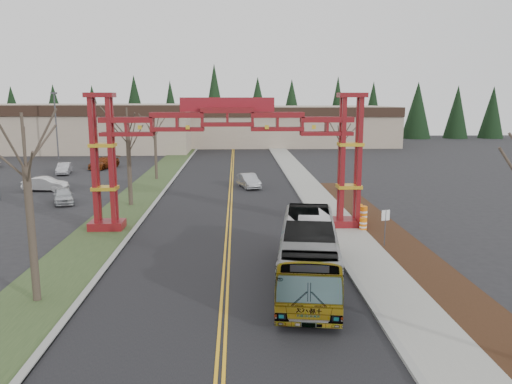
{
  "coord_description": "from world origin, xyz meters",
  "views": [
    {
      "loc": [
        0.58,
        -14.23,
        8.58
      ],
      "look_at": [
        1.6,
        12.03,
        3.6
      ],
      "focal_mm": 35.0,
      "sensor_mm": 36.0,
      "label": 1
    }
  ],
  "objects_px": {
    "transit_bus": "(308,253)",
    "light_pole_far": "(56,121)",
    "parked_car_near_a": "(63,196)",
    "bare_tree_right_far": "(340,141)",
    "retail_building_west": "(56,127)",
    "retail_building_east": "(287,125)",
    "silver_sedan": "(249,181)",
    "parked_car_far_a": "(64,168)",
    "barrel_mid": "(363,214)",
    "bare_tree_median_far": "(155,132)",
    "bare_tree_median_mid": "(128,137)",
    "parked_car_mid_a": "(104,163)",
    "gateway_arch": "(228,139)",
    "street_sign": "(385,221)",
    "barrel_north": "(359,211)",
    "parked_car_near_b": "(45,184)",
    "bare_tree_median_near": "(26,168)",
    "barrel_south": "(363,225)"
  },
  "relations": [
    {
      "from": "transit_bus",
      "to": "light_pole_far",
      "type": "bearing_deg",
      "value": 128.1
    },
    {
      "from": "parked_car_near_a",
      "to": "bare_tree_right_far",
      "type": "bearing_deg",
      "value": -10.45
    },
    {
      "from": "retail_building_west",
      "to": "retail_building_east",
      "type": "height_order",
      "value": "retail_building_west"
    },
    {
      "from": "silver_sedan",
      "to": "parked_car_far_a",
      "type": "relative_size",
      "value": 1.06
    },
    {
      "from": "parked_car_far_a",
      "to": "barrel_mid",
      "type": "distance_m",
      "value": 37.04
    },
    {
      "from": "retail_building_east",
      "to": "bare_tree_right_far",
      "type": "height_order",
      "value": "retail_building_east"
    },
    {
      "from": "barrel_mid",
      "to": "bare_tree_median_far",
      "type": "bearing_deg",
      "value": 132.24
    },
    {
      "from": "retail_building_east",
      "to": "bare_tree_median_mid",
      "type": "distance_m",
      "value": 57.36
    },
    {
      "from": "retail_building_east",
      "to": "transit_bus",
      "type": "bearing_deg",
      "value": -94.85
    },
    {
      "from": "parked_car_near_a",
      "to": "parked_car_mid_a",
      "type": "xyz_separation_m",
      "value": [
        -2.05,
        20.79,
        0.06
      ]
    },
    {
      "from": "gateway_arch",
      "to": "bare_tree_median_far",
      "type": "bearing_deg",
      "value": 111.12
    },
    {
      "from": "street_sign",
      "to": "barrel_north",
      "type": "relative_size",
      "value": 2.35
    },
    {
      "from": "parked_car_far_a",
      "to": "parked_car_near_b",
      "type": "bearing_deg",
      "value": -90.25
    },
    {
      "from": "bare_tree_median_near",
      "to": "barrel_north",
      "type": "relative_size",
      "value": 8.43
    },
    {
      "from": "bare_tree_median_far",
      "to": "bare_tree_median_near",
      "type": "bearing_deg",
      "value": -90.0
    },
    {
      "from": "transit_bus",
      "to": "barrel_south",
      "type": "distance_m",
      "value": 10.35
    },
    {
      "from": "barrel_north",
      "to": "retail_building_west",
      "type": "bearing_deg",
      "value": 127.72
    },
    {
      "from": "silver_sedan",
      "to": "bare_tree_median_far",
      "type": "relative_size",
      "value": 0.57
    },
    {
      "from": "parked_car_near_a",
      "to": "parked_car_mid_a",
      "type": "distance_m",
      "value": 20.89
    },
    {
      "from": "parked_car_far_a",
      "to": "bare_tree_right_far",
      "type": "xyz_separation_m",
      "value": [
        29.17,
        -12.04,
        4.08
      ]
    },
    {
      "from": "transit_bus",
      "to": "retail_building_east",
      "type": "bearing_deg",
      "value": 93.11
    },
    {
      "from": "parked_car_mid_a",
      "to": "bare_tree_right_far",
      "type": "height_order",
      "value": "bare_tree_right_far"
    },
    {
      "from": "parked_car_far_a",
      "to": "gateway_arch",
      "type": "bearing_deg",
      "value": -62.64
    },
    {
      "from": "gateway_arch",
      "to": "street_sign",
      "type": "relative_size",
      "value": 8.16
    },
    {
      "from": "silver_sedan",
      "to": "street_sign",
      "type": "height_order",
      "value": "street_sign"
    },
    {
      "from": "parked_car_near_b",
      "to": "barrel_south",
      "type": "xyz_separation_m",
      "value": [
        26.1,
        -15.42,
        -0.21
      ]
    },
    {
      "from": "bare_tree_median_near",
      "to": "bare_tree_median_mid",
      "type": "relative_size",
      "value": 1.02
    },
    {
      "from": "transit_bus",
      "to": "parked_car_mid_a",
      "type": "bearing_deg",
      "value": 124.41
    },
    {
      "from": "retail_building_west",
      "to": "parked_car_near_a",
      "type": "relative_size",
      "value": 12.22
    },
    {
      "from": "light_pole_far",
      "to": "bare_tree_right_far",
      "type": "bearing_deg",
      "value": -36.89
    },
    {
      "from": "transit_bus",
      "to": "street_sign",
      "type": "height_order",
      "value": "transit_bus"
    },
    {
      "from": "bare_tree_median_mid",
      "to": "barrel_south",
      "type": "relative_size",
      "value": 8.68
    },
    {
      "from": "parked_car_far_a",
      "to": "bare_tree_right_far",
      "type": "height_order",
      "value": "bare_tree_right_far"
    },
    {
      "from": "parked_car_near_a",
      "to": "street_sign",
      "type": "distance_m",
      "value": 26.45
    },
    {
      "from": "retail_building_west",
      "to": "parked_car_near_b",
      "type": "xyz_separation_m",
      "value": [
        12.67,
        -39.6,
        -3.1
      ]
    },
    {
      "from": "retail_building_west",
      "to": "parked_car_far_a",
      "type": "relative_size",
      "value": 12.0
    },
    {
      "from": "parked_car_mid_a",
      "to": "barrel_north",
      "type": "xyz_separation_m",
      "value": [
        25.26,
        -26.51,
        -0.23
      ]
    },
    {
      "from": "transit_bus",
      "to": "parked_car_near_a",
      "type": "height_order",
      "value": "transit_bus"
    },
    {
      "from": "parked_car_far_a",
      "to": "bare_tree_median_far",
      "type": "xyz_separation_m",
      "value": [
        11.17,
        -4.37,
        4.44
      ]
    },
    {
      "from": "bare_tree_right_far",
      "to": "bare_tree_median_far",
      "type": "bearing_deg",
      "value": 156.91
    },
    {
      "from": "barrel_south",
      "to": "retail_building_west",
      "type": "bearing_deg",
      "value": 125.18
    },
    {
      "from": "parked_car_near_b",
      "to": "parked_car_far_a",
      "type": "bearing_deg",
      "value": 14.97
    },
    {
      "from": "bare_tree_median_far",
      "to": "barrel_mid",
      "type": "xyz_separation_m",
      "value": [
        17.41,
        -19.18,
        -4.52
      ]
    },
    {
      "from": "gateway_arch",
      "to": "parked_car_near_a",
      "type": "relative_size",
      "value": 4.84
    },
    {
      "from": "bare_tree_right_far",
      "to": "barrel_mid",
      "type": "xyz_separation_m",
      "value": [
        -0.59,
        -11.5,
        -4.16
      ]
    },
    {
      "from": "retail_building_east",
      "to": "barrel_north",
      "type": "bearing_deg",
      "value": -90.51
    },
    {
      "from": "transit_bus",
      "to": "parked_car_far_a",
      "type": "bearing_deg",
      "value": 131.19
    },
    {
      "from": "bare_tree_median_mid",
      "to": "bare_tree_right_far",
      "type": "relative_size",
      "value": 1.17
    },
    {
      "from": "gateway_arch",
      "to": "silver_sedan",
      "type": "relative_size",
      "value": 4.47
    },
    {
      "from": "parked_car_far_a",
      "to": "bare_tree_median_mid",
      "type": "relative_size",
      "value": 0.49
    }
  ]
}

